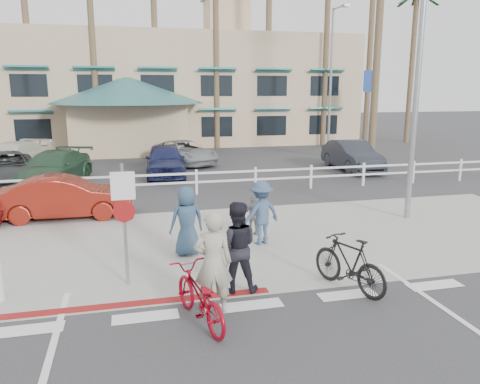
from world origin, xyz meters
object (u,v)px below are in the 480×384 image
object	(u,v)px
sign_post	(124,219)
car_white_sedan	(65,197)
bike_red	(199,297)
bike_black	(349,263)

from	to	relation	value
sign_post	car_white_sedan	bearing A→B (deg)	107.83
sign_post	bike_red	bearing A→B (deg)	-58.94
bike_black	sign_post	bearing A→B (deg)	-38.32
sign_post	bike_black	size ratio (longest dim) A/B	1.51
bike_red	bike_black	size ratio (longest dim) A/B	1.01
sign_post	car_white_sedan	distance (m)	6.22
bike_red	bike_black	world-z (taller)	bike_black
sign_post	car_white_sedan	xyz separation A→B (m)	(-1.89, 5.87, -0.77)
sign_post	bike_red	distance (m)	2.55
sign_post	bike_red	world-z (taller)	sign_post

